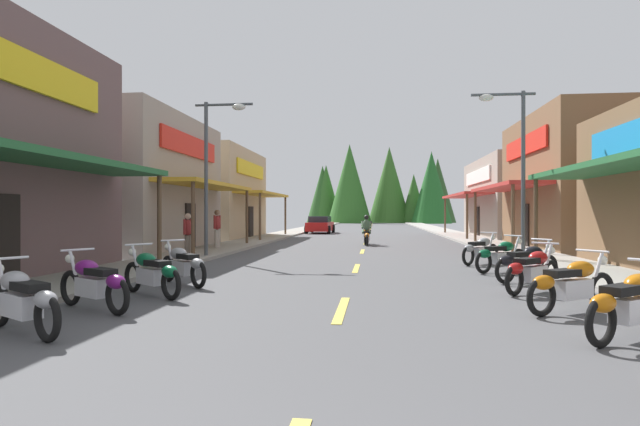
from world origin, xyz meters
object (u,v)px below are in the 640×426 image
(motorcycle_parked_right_5, at_px, (501,255))
(motorcycle_parked_left_2, at_px, (152,272))
(streetlamp_left, at_px, (215,155))
(parked_car_curbside, at_px, (320,225))
(rider_cruising_trailing, at_px, (366,232))
(pedestrian_by_shop, at_px, (217,226))
(pedestrian_waiting, at_px, (188,232))
(motorcycle_parked_right_1, at_px, (631,303))
(streetlamp_right, at_px, (513,150))
(motorcycle_parked_left_0, at_px, (23,299))
(motorcycle_parked_right_6, at_px, (480,249))
(motorcycle_parked_right_4, at_px, (527,262))
(motorcycle_parked_right_2, at_px, (571,284))
(motorcycle_parked_left_1, at_px, (94,282))
(motorcycle_parked_right_3, at_px, (533,269))
(motorcycle_parked_left_3, at_px, (183,264))
(rider_cruising_lead, at_px, (366,233))

(motorcycle_parked_right_5, bearing_deg, motorcycle_parked_left_2, 174.04)
(streetlamp_left, distance_m, parked_car_curbside, 23.81)
(rider_cruising_trailing, bearing_deg, motorcycle_parked_right_5, -158.37)
(pedestrian_by_shop, bearing_deg, pedestrian_waiting, -76.95)
(motorcycle_parked_right_1, xyz_separation_m, motorcycle_parked_left_2, (-7.81, 2.66, 0.00))
(rider_cruising_trailing, bearing_deg, motorcycle_parked_right_1, -165.80)
(streetlamp_right, bearing_deg, motorcycle_parked_left_0, -129.47)
(streetlamp_right, distance_m, motorcycle_parked_right_6, 3.75)
(motorcycle_parked_right_4, relative_size, motorcycle_parked_right_6, 1.11)
(motorcycle_parked_left_2, xyz_separation_m, parked_car_curbside, (-0.13, 31.86, 0.20))
(streetlamp_left, xyz_separation_m, motorcycle_parked_left_0, (1.02, -11.53, -3.29))
(motorcycle_parked_right_1, relative_size, motorcycle_parked_right_4, 0.94)
(pedestrian_by_shop, bearing_deg, streetlamp_left, -62.18)
(motorcycle_parked_right_1, height_order, motorcycle_parked_right_2, same)
(motorcycle_parked_right_6, height_order, motorcycle_parked_left_0, same)
(motorcycle_parked_right_1, relative_size, motorcycle_parked_left_1, 0.91)
(motorcycle_parked_right_2, relative_size, motorcycle_parked_left_1, 0.97)
(motorcycle_parked_right_5, height_order, motorcycle_parked_left_1, same)
(motorcycle_parked_right_3, bearing_deg, pedestrian_waiting, 99.65)
(motorcycle_parked_right_1, height_order, parked_car_curbside, parked_car_curbside)
(motorcycle_parked_left_3, xyz_separation_m, pedestrian_by_shop, (-2.68, 10.87, 0.57))
(motorcycle_parked_right_4, bearing_deg, pedestrian_waiting, 119.00)
(motorcycle_parked_left_1, relative_size, rider_cruising_lead, 0.89)
(streetlamp_left, relative_size, pedestrian_by_shop, 3.16)
(motorcycle_parked_right_5, bearing_deg, rider_cruising_trailing, 70.19)
(motorcycle_parked_left_0, bearing_deg, motorcycle_parked_right_3, -119.78)
(motorcycle_parked_left_2, bearing_deg, motorcycle_parked_right_3, -133.85)
(rider_cruising_trailing, bearing_deg, motorcycle_parked_left_0, 171.11)
(motorcycle_parked_right_4, bearing_deg, motorcycle_parked_right_2, -129.18)
(streetlamp_left, xyz_separation_m, motorcycle_parked_left_1, (1.05, -9.81, -3.29))
(motorcycle_parked_left_0, bearing_deg, rider_cruising_trailing, -71.34)
(motorcycle_parked_left_1, xyz_separation_m, rider_cruising_trailing, (4.30, 18.58, 0.17))
(streetlamp_left, relative_size, motorcycle_parked_right_6, 3.45)
(motorcycle_parked_right_2, xyz_separation_m, motorcycle_parked_right_4, (0.37, 3.85, 0.00))
(motorcycle_parked_right_1, height_order, motorcycle_parked_left_2, same)
(streetlamp_right, height_order, motorcycle_parked_right_3, streetlamp_right)
(motorcycle_parked_right_6, height_order, rider_cruising_trailing, rider_cruising_trailing)
(streetlamp_right, distance_m, motorcycle_parked_right_3, 7.86)
(motorcycle_parked_left_1, relative_size, pedestrian_waiting, 1.14)
(motorcycle_parked_left_2, distance_m, motorcycle_parked_left_3, 1.58)
(motorcycle_parked_right_3, xyz_separation_m, motorcycle_parked_right_4, (0.35, 1.68, 0.00))
(motorcycle_parked_right_4, relative_size, motorcycle_parked_left_1, 0.97)
(motorcycle_parked_left_1, height_order, rider_cruising_lead, rider_cruising_lead)
(streetlamp_right, bearing_deg, motorcycle_parked_right_2, -98.84)
(streetlamp_left, relative_size, motorcycle_parked_right_5, 3.29)
(pedestrian_waiting, bearing_deg, motorcycle_parked_right_4, -17.99)
(motorcycle_parked_right_1, relative_size, motorcycle_parked_left_3, 1.04)
(motorcycle_parked_right_4, distance_m, rider_cruising_lead, 14.12)
(motorcycle_parked_left_3, bearing_deg, rider_cruising_trailing, -62.35)
(streetlamp_left, bearing_deg, motorcycle_parked_right_2, -45.02)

